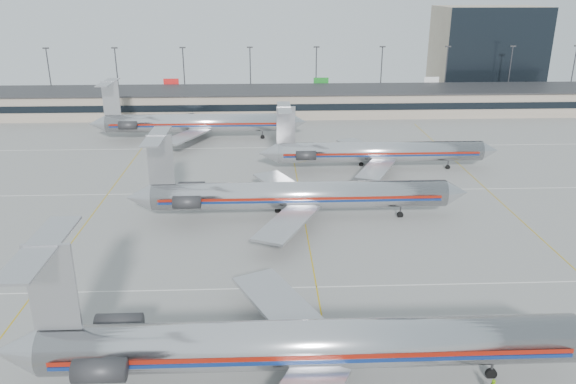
{
  "coord_description": "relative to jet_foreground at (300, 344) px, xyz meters",
  "views": [
    {
      "loc": [
        -5.34,
        -43.07,
        30.49
      ],
      "look_at": [
        -2.32,
        27.63,
        4.5
      ],
      "focal_mm": 35.0,
      "sensor_mm": 36.0,
      "label": 1
    }
  ],
  "objects": [
    {
      "name": "terminal",
      "position": [
        2.81,
        103.44,
        -0.62
      ],
      "size": [
        162.0,
        17.0,
        6.25
      ],
      "color": "gray",
      "rests_on": "ground"
    },
    {
      "name": "jet_foreground",
      "position": [
        0.0,
        0.0,
        0.0
      ],
      "size": [
        49.69,
        29.26,
        13.01
      ],
      "color": "silver",
      "rests_on": "ground"
    },
    {
      "name": "ground",
      "position": [
        2.81,
        5.46,
        -3.77
      ],
      "size": [
        260.0,
        260.0,
        0.0
      ],
      "primitive_type": "plane",
      "color": "gray",
      "rests_on": "ground"
    },
    {
      "name": "apron_markings",
      "position": [
        2.81,
        15.46,
        -3.76
      ],
      "size": [
        160.0,
        0.15,
        0.02
      ],
      "primitive_type": "cube",
      "color": "silver",
      "rests_on": "ground"
    },
    {
      "name": "light_mast_row",
      "position": [
        2.81,
        117.46,
        4.81
      ],
      "size": [
        163.6,
        0.4,
        15.28
      ],
      "color": "#38383D",
      "rests_on": "ground"
    },
    {
      "name": "distant_building",
      "position": [
        64.81,
        133.46,
        8.73
      ],
      "size": [
        30.0,
        20.0,
        25.0
      ],
      "primitive_type": "cube",
      "color": "tan",
      "rests_on": "ground"
    },
    {
      "name": "jet_second_row",
      "position": [
        1.22,
        34.43,
        -0.19
      ],
      "size": [
        47.15,
        27.76,
        12.34
      ],
      "color": "silver",
      "rests_on": "ground"
    },
    {
      "name": "jet_back_row",
      "position": [
        -17.19,
        78.52,
        -0.16
      ],
      "size": [
        45.51,
        27.99,
        12.44
      ],
      "color": "silver",
      "rests_on": "ground"
    },
    {
      "name": "jet_third_row",
      "position": [
        16.7,
        56.04,
        -0.42
      ],
      "size": [
        42.25,
        25.99,
        11.55
      ],
      "color": "silver",
      "rests_on": "ground"
    }
  ]
}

